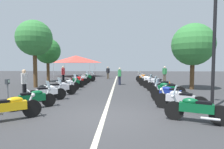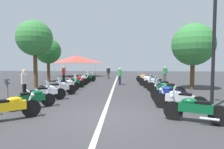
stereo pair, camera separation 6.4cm
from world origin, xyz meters
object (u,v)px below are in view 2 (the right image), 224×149
object	(u,v)px
motorcycle_left_row_5	(73,83)
motorcycle_right_row_5	(155,83)
street_lamp_twin_globe	(214,28)
bystander_4	(108,72)
bystander_1	(120,75)
motorcycle_right_row_3	(166,89)
roadside_tree_0	(193,45)
parking_meter	(7,88)
roadside_tree_2	(35,39)
bystander_3	(64,73)
motorcycle_left_row_4	(67,85)
motorcycle_left_row_3	(60,88)
motorcycle_right_row_7	(148,79)
roadside_tree_1	(48,51)
motorcycle_right_row_6	(151,81)
motorcycle_right_row_1	(179,99)
motorcycle_left_row_7	(82,79)
bystander_2	(24,81)
motorcycle_right_row_2	(169,93)
motorcycle_left_row_2	(47,92)
motorcycle_left_row_8	(87,77)
motorcycle_left_row_0	(9,107)
motorcycle_right_row_8	(145,78)
event_tent	(76,59)
motorcycle_left_row_1	(33,98)
traffic_cone_1	(170,85)
motorcycle_right_row_0	(194,109)
motorcycle_right_row_4	(160,85)
bystander_0	(165,73)

from	to	relation	value
motorcycle_left_row_5	motorcycle_right_row_5	distance (m)	6.58
street_lamp_twin_globe	bystander_4	bearing A→B (deg)	21.26
bystander_1	motorcycle_left_row_5	bearing A→B (deg)	5.02
motorcycle_right_row_3	roadside_tree_0	xyz separation A→B (m)	(3.22, -2.72, 2.93)
parking_meter	roadside_tree_2	world-z (taller)	roadside_tree_2
motorcycle_right_row_5	bystander_3	xyz separation A→B (m)	(3.56, 8.54, 0.56)
motorcycle_left_row_4	bystander_1	world-z (taller)	bystander_1
motorcycle_left_row_3	motorcycle_right_row_7	xyz separation A→B (m)	(6.68, -6.34, -0.01)
motorcycle_left_row_3	roadside_tree_1	distance (m)	9.57
motorcycle_right_row_6	roadside_tree_0	distance (m)	4.46
motorcycle_right_row_1	street_lamp_twin_globe	xyz separation A→B (m)	(0.50, -1.59, 3.05)
motorcycle_left_row_7	bystander_2	xyz separation A→B (m)	(-7.42, 1.67, 0.50)
motorcycle_left_row_5	bystander_4	size ratio (longest dim) A/B	1.15
motorcycle_left_row_7	bystander_4	bearing A→B (deg)	32.96
motorcycle_right_row_2	motorcycle_right_row_1	bearing A→B (deg)	117.98
motorcycle_right_row_3	bystander_2	size ratio (longest dim) A/B	1.21
motorcycle_left_row_2	roadside_tree_2	world-z (taller)	roadside_tree_2
motorcycle_left_row_8	street_lamp_twin_globe	distance (m)	13.90
motorcycle_left_row_8	motorcycle_right_row_5	world-z (taller)	motorcycle_left_row_8
bystander_2	motorcycle_right_row_7	bearing A→B (deg)	39.90
motorcycle_left_row_0	bystander_3	bearing A→B (deg)	62.62
motorcycle_left_row_0	motorcycle_right_row_8	world-z (taller)	motorcycle_right_row_8
motorcycle_left_row_4	roadside_tree_1	bearing A→B (deg)	82.21
motorcycle_right_row_3	bystander_2	bearing A→B (deg)	29.37
motorcycle_right_row_2	roadside_tree_0	distance (m)	6.38
motorcycle_left_row_7	event_tent	world-z (taller)	event_tent
motorcycle_left_row_1	motorcycle_right_row_8	xyz separation A→B (m)	(11.52, -6.34, 0.02)
motorcycle_right_row_5	traffic_cone_1	distance (m)	1.21
motorcycle_left_row_5	motorcycle_right_row_7	bearing A→B (deg)	-1.45
motorcycle_left_row_4	motorcycle_left_row_7	xyz separation A→B (m)	(4.81, 0.01, 0.00)
motorcycle_left_row_7	motorcycle_right_row_5	world-z (taller)	motorcycle_left_row_7
motorcycle_right_row_2	roadside_tree_2	distance (m)	11.53
motorcycle_right_row_5	event_tent	size ratio (longest dim) A/B	0.35
roadside_tree_1	motorcycle_left_row_1	bearing A→B (deg)	-160.66
traffic_cone_1	roadside_tree_2	bearing A→B (deg)	89.96
motorcycle_right_row_2	traffic_cone_1	distance (m)	5.48
motorcycle_left_row_0	motorcycle_right_row_1	world-z (taller)	motorcycle_right_row_1
motorcycle_right_row_3	motorcycle_right_row_7	world-z (taller)	motorcycle_right_row_3
motorcycle_left_row_8	motorcycle_right_row_0	bearing A→B (deg)	-92.50
motorcycle_left_row_2	motorcycle_right_row_7	size ratio (longest dim) A/B	0.88
motorcycle_right_row_0	motorcycle_right_row_7	xyz separation A→B (m)	(11.48, -0.09, -0.02)
motorcycle_right_row_8	bystander_4	distance (m)	5.65
motorcycle_left_row_1	motorcycle_right_row_6	bearing A→B (deg)	12.34
motorcycle_right_row_4	bystander_0	distance (m)	7.33
motorcycle_right_row_0	roadside_tree_1	world-z (taller)	roadside_tree_1
bystander_4	roadside_tree_0	world-z (taller)	roadside_tree_0
motorcycle_left_row_3	parking_meter	size ratio (longest dim) A/B	1.43
motorcycle_left_row_8	parking_meter	bearing A→B (deg)	-124.18
motorcycle_left_row_2	motorcycle_left_row_3	xyz separation A→B (m)	(1.65, -0.12, -0.01)
bystander_1	roadside_tree_0	world-z (taller)	roadside_tree_0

